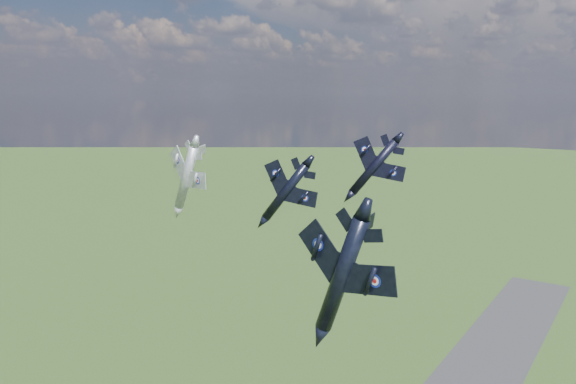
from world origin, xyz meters
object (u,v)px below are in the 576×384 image
Objects in this scene: jet_right_navy at (342,275)px; jet_left_silver at (186,177)px; jet_high_navy at (374,167)px; jet_lead_navy at (286,192)px.

jet_left_silver reaches higher than jet_right_navy.
jet_right_navy is 45.41m from jet_high_navy.
jet_lead_navy is 0.97× the size of jet_left_silver.
jet_lead_navy is at bearing 166.90° from jet_high_navy.
jet_right_navy is 0.84× the size of jet_left_silver.
jet_left_silver is at bearing -164.54° from jet_lead_navy.
jet_high_navy is (-17.07, 42.00, 2.48)m from jet_right_navy.
jet_right_navy is (31.92, -39.67, 2.52)m from jet_lead_navy.
jet_lead_navy is at bearing 44.76° from jet_left_silver.
jet_high_navy is (14.85, 2.33, 5.00)m from jet_lead_navy.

